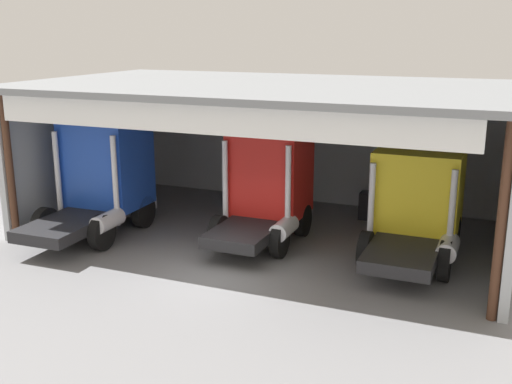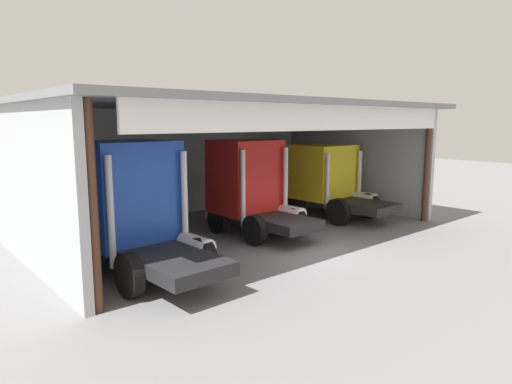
{
  "view_description": "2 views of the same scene",
  "coord_description": "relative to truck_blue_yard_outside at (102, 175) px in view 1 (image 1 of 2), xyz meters",
  "views": [
    {
      "loc": [
        7.25,
        -14.31,
        6.67
      ],
      "look_at": [
        0.0,
        3.04,
        1.7
      ],
      "focal_mm": 42.75,
      "sensor_mm": 36.0,
      "label": 1
    },
    {
      "loc": [
        -10.96,
        -9.62,
        4.35
      ],
      "look_at": [
        0.0,
        3.04,
        1.7
      ],
      "focal_mm": 31.41,
      "sensor_mm": 36.0,
      "label": 2
    }
  ],
  "objects": [
    {
      "name": "oil_drum",
      "position": [
        2.42,
        5.11,
        -1.5
      ],
      "size": [
        0.58,
        0.58,
        0.9
      ],
      "primitive_type": "cylinder",
      "color": "#194CB2",
      "rests_on": "ground"
    },
    {
      "name": "truck_yellow_right_bay",
      "position": [
        10.23,
        1.59,
        -0.21
      ],
      "size": [
        2.66,
        5.22,
        3.28
      ],
      "rotation": [
        0.0,
        0.0,
        -0.0
      ],
      "color": "yellow",
      "rests_on": "ground"
    },
    {
      "name": "workshop_shed",
      "position": [
        5.3,
        2.96,
        1.6
      ],
      "size": [
        15.74,
        9.5,
        5.07
      ],
      "color": "#ADB2B7",
      "rests_on": "ground"
    },
    {
      "name": "ground_plane",
      "position": [
        5.3,
        -2.21,
        -1.95
      ],
      "size": [
        80.0,
        80.0,
        0.0
      ],
      "primitive_type": "plane",
      "color": "slate",
      "rests_on": "ground"
    },
    {
      "name": "tool_cart",
      "position": [
        8.24,
        4.82,
        -1.45
      ],
      "size": [
        0.9,
        0.6,
        1.0
      ],
      "primitive_type": "cube",
      "color": "black",
      "rests_on": "ground"
    },
    {
      "name": "truck_blue_yard_outside",
      "position": [
        0.0,
        0.0,
        0.0
      ],
      "size": [
        2.73,
        5.13,
        3.8
      ],
      "rotation": [
        0.0,
        0.0,
        0.02
      ],
      "color": "#1E47B7",
      "rests_on": "ground"
    },
    {
      "name": "truck_red_left_bay",
      "position": [
        5.48,
        1.38,
        -0.08
      ],
      "size": [
        2.54,
        4.58,
        3.64
      ],
      "rotation": [
        0.0,
        0.0,
        -0.0
      ],
      "color": "red",
      "rests_on": "ground"
    }
  ]
}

